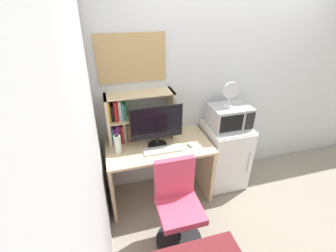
# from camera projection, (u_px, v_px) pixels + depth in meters

# --- Properties ---
(wall_back) EXTENTS (6.40, 0.04, 2.60)m
(wall_back) POSITION_uv_depth(u_px,v_px,m) (252.00, 82.00, 3.03)
(wall_back) COLOR silver
(wall_back) RESTS_ON ground_plane
(wall_left) EXTENTS (0.04, 4.40, 2.60)m
(wall_left) POSITION_uv_depth(u_px,v_px,m) (89.00, 211.00, 1.19)
(wall_left) COLOR silver
(wall_left) RESTS_ON ground_plane
(desk) EXTENTS (1.20, 0.65, 0.78)m
(desk) POSITION_uv_depth(u_px,v_px,m) (159.00, 162.00, 2.79)
(desk) COLOR beige
(desk) RESTS_ON ground_plane
(hutch_bookshelf) EXTENTS (0.77, 0.25, 0.57)m
(hutch_bookshelf) POSITION_uv_depth(u_px,v_px,m) (130.00, 117.00, 2.65)
(hutch_bookshelf) COLOR beige
(hutch_bookshelf) RESTS_ON desk
(monitor) EXTENTS (0.58, 0.22, 0.48)m
(monitor) POSITION_uv_depth(u_px,v_px,m) (157.00, 125.00, 2.54)
(monitor) COLOR black
(monitor) RESTS_ON desk
(keyboard) EXTENTS (0.43, 0.13, 0.02)m
(keyboard) POSITION_uv_depth(u_px,v_px,m) (163.00, 150.00, 2.57)
(keyboard) COLOR silver
(keyboard) RESTS_ON desk
(computer_mouse) EXTENTS (0.06, 0.10, 0.03)m
(computer_mouse) POSITION_uv_depth(u_px,v_px,m) (191.00, 144.00, 2.66)
(computer_mouse) COLOR silver
(computer_mouse) RESTS_ON desk
(water_bottle) EXTENTS (0.07, 0.07, 0.23)m
(water_bottle) POSITION_uv_depth(u_px,v_px,m) (118.00, 144.00, 2.50)
(water_bottle) COLOR silver
(water_bottle) RESTS_ON desk
(mini_fridge) EXTENTS (0.52, 0.55, 0.86)m
(mini_fridge) POSITION_uv_depth(u_px,v_px,m) (224.00, 155.00, 3.09)
(mini_fridge) COLOR white
(mini_fridge) RESTS_ON ground_plane
(microwave) EXTENTS (0.47, 0.36, 0.27)m
(microwave) POSITION_uv_depth(u_px,v_px,m) (229.00, 116.00, 2.82)
(microwave) COLOR #ADADB2
(microwave) RESTS_ON mini_fridge
(desk_fan) EXTENTS (0.20, 0.11, 0.30)m
(desk_fan) POSITION_uv_depth(u_px,v_px,m) (230.00, 92.00, 2.65)
(desk_fan) COLOR silver
(desk_fan) RESTS_ON microwave
(desk_chair) EXTENTS (0.48, 0.48, 0.94)m
(desk_chair) POSITION_uv_depth(u_px,v_px,m) (178.00, 209.00, 2.31)
(desk_chair) COLOR black
(desk_chair) RESTS_ON ground_plane
(wall_corkboard) EXTENTS (0.73, 0.02, 0.51)m
(wall_corkboard) POSITION_uv_depth(u_px,v_px,m) (132.00, 58.00, 2.45)
(wall_corkboard) COLOR tan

